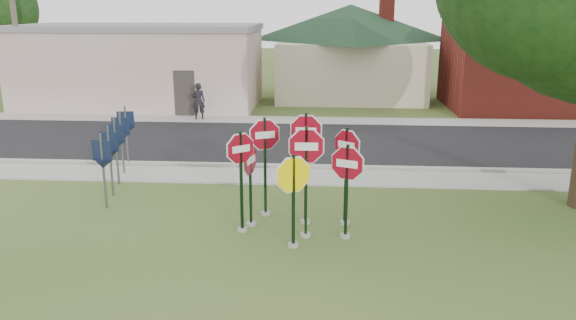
# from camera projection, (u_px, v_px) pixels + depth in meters

# --- Properties ---
(ground) EXTENTS (120.00, 120.00, 0.00)m
(ground) POSITION_uv_depth(u_px,v_px,m) (291.00, 254.00, 11.99)
(ground) COLOR #314E1D
(ground) RESTS_ON ground
(sidewalk_near) EXTENTS (60.00, 1.60, 0.06)m
(sidewalk_near) POSITION_uv_depth(u_px,v_px,m) (302.00, 177.00, 17.27)
(sidewalk_near) COLOR gray
(sidewalk_near) RESTS_ON ground
(road) EXTENTS (60.00, 7.00, 0.04)m
(road) POSITION_uv_depth(u_px,v_px,m) (307.00, 143.00, 21.60)
(road) COLOR black
(road) RESTS_ON ground
(sidewalk_far) EXTENTS (60.00, 1.60, 0.06)m
(sidewalk_far) POSITION_uv_depth(u_px,v_px,m) (311.00, 121.00, 25.73)
(sidewalk_far) COLOR gray
(sidewalk_far) RESTS_ON ground
(curb) EXTENTS (60.00, 0.20, 0.14)m
(curb) POSITION_uv_depth(u_px,v_px,m) (303.00, 167.00, 18.22)
(curb) COLOR gray
(curb) RESTS_ON ground
(stop_sign_center) EXTENTS (1.11, 0.24, 2.70)m
(stop_sign_center) POSITION_uv_depth(u_px,v_px,m) (306.00, 166.00, 12.44)
(stop_sign_center) COLOR gray
(stop_sign_center) RESTS_ON ground
(stop_sign_yellow) EXTENTS (0.99, 0.55, 2.21)m
(stop_sign_yellow) POSITION_uv_depth(u_px,v_px,m) (293.00, 189.00, 12.01)
(stop_sign_yellow) COLOR gray
(stop_sign_yellow) RESTS_ON ground
(stop_sign_left) EXTENTS (0.77, 0.64, 2.50)m
(stop_sign_left) POSITION_uv_depth(u_px,v_px,m) (241.00, 169.00, 12.80)
(stop_sign_left) COLOR gray
(stop_sign_left) RESTS_ON ground
(stop_sign_right) EXTENTS (1.00, 0.42, 2.30)m
(stop_sign_right) POSITION_uv_depth(u_px,v_px,m) (347.00, 179.00, 12.47)
(stop_sign_right) COLOR gray
(stop_sign_right) RESTS_ON ground
(stop_sign_back_right) EXTENTS (1.05, 0.24, 2.83)m
(stop_sign_back_right) POSITION_uv_depth(u_px,v_px,m) (306.00, 153.00, 13.23)
(stop_sign_back_right) COLOR gray
(stop_sign_back_right) RESTS_ON ground
(stop_sign_back_left) EXTENTS (1.00, 0.44, 2.62)m
(stop_sign_back_left) POSITION_uv_depth(u_px,v_px,m) (265.00, 153.00, 13.79)
(stop_sign_back_left) COLOR gray
(stop_sign_back_left) RESTS_ON ground
(stop_sign_far_right) EXTENTS (0.80, 0.61, 2.48)m
(stop_sign_far_right) POSITION_uv_depth(u_px,v_px,m) (346.00, 164.00, 13.24)
(stop_sign_far_right) COLOR gray
(stop_sign_far_right) RESTS_ON ground
(stop_sign_far_left) EXTENTS (0.28, 0.99, 2.15)m
(stop_sign_far_left) POSITION_uv_depth(u_px,v_px,m) (250.00, 174.00, 13.22)
(stop_sign_far_left) COLOR gray
(stop_sign_far_left) RESTS_ON ground
(route_sign_row) EXTENTS (1.43, 4.63, 2.00)m
(route_sign_row) POSITION_uv_depth(u_px,v_px,m) (116.00, 144.00, 16.35)
(route_sign_row) COLOR #59595E
(route_sign_row) RESTS_ON ground
(building_stucco) EXTENTS (12.20, 6.20, 4.20)m
(building_stucco) POSITION_uv_depth(u_px,v_px,m) (141.00, 65.00, 29.32)
(building_stucco) COLOR beige
(building_stucco) RESTS_ON ground
(building_house) EXTENTS (11.60, 11.60, 6.20)m
(building_house) POSITION_uv_depth(u_px,v_px,m) (350.00, 32.00, 32.04)
(building_house) COLOR beige
(building_house) RESTS_ON ground
(building_brick) EXTENTS (10.20, 6.20, 4.75)m
(building_brick) POSITION_uv_depth(u_px,v_px,m) (551.00, 61.00, 28.34)
(building_brick) COLOR maroon
(building_brick) RESTS_ON ground
(utility_pole_near) EXTENTS (2.20, 0.26, 9.50)m
(utility_pole_near) POSITION_uv_depth(u_px,v_px,m) (13.00, 9.00, 26.21)
(utility_pole_near) COLOR brown
(utility_pole_near) RESTS_ON ground
(pedestrian) EXTENTS (0.68, 0.53, 1.67)m
(pedestrian) POSITION_uv_depth(u_px,v_px,m) (198.00, 101.00, 25.74)
(pedestrian) COLOR black
(pedestrian) RESTS_ON sidewalk_far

